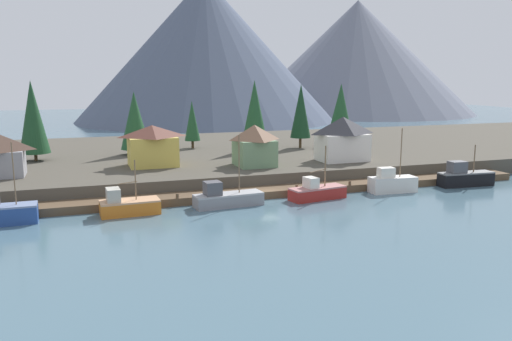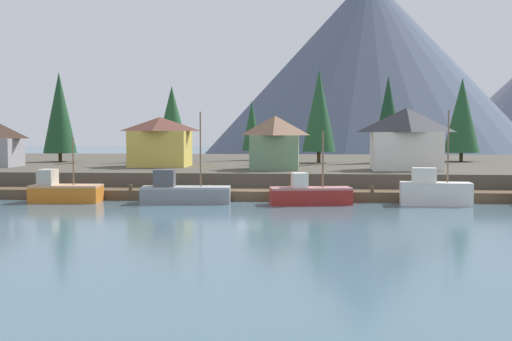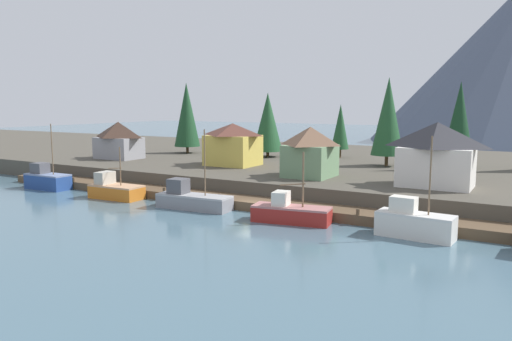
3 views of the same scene
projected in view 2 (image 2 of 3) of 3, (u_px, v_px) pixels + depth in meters
name	position (u px, v px, depth m)	size (l,w,h in m)	color
ground_plane	(263.00, 189.00, 84.35)	(400.00, 400.00, 1.00)	#476675
dock	(251.00, 195.00, 66.37)	(80.00, 4.00, 1.60)	brown
shoreline_bank	(269.00, 170.00, 96.18)	(400.00, 56.00, 2.50)	#4C473D
mountain_west_peak	(369.00, 65.00, 189.67)	(95.95, 95.95, 52.02)	#4C566B
fishing_boat_orange	(64.00, 191.00, 64.05)	(6.83, 3.23, 6.37)	#CC6B1E
fishing_boat_grey	(183.00, 192.00, 63.07)	(8.72, 3.30, 8.81)	gray
fishing_boat_red	(310.00, 194.00, 61.89)	(7.93, 3.71, 6.97)	maroon
fishing_boat_white	(434.00, 191.00, 61.40)	(6.66, 2.84, 8.87)	silver
house_green	(275.00, 142.00, 75.35)	(5.74, 6.15, 6.23)	#6B8E66
house_yellow	(160.00, 141.00, 81.36)	(7.40, 6.03, 6.18)	gold
house_white	(406.00, 138.00, 74.15)	(8.05, 5.31, 7.07)	silver
conifer_near_left	(462.00, 115.00, 94.25)	(5.12, 5.12, 12.09)	#4C3823
conifer_near_right	(172.00, 120.00, 93.99)	(5.05, 5.05, 10.89)	#4C3823
conifer_mid_left	(319.00, 111.00, 90.01)	(4.64, 4.64, 12.81)	#4C3823
conifer_mid_right	(59.00, 113.00, 93.49)	(4.71, 4.71, 12.84)	#4C3823
conifer_back_left	(252.00, 126.00, 98.17)	(2.94, 2.94, 8.96)	#4C3823
conifer_back_right	(388.00, 112.00, 90.17)	(3.84, 3.84, 12.06)	#4C3823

